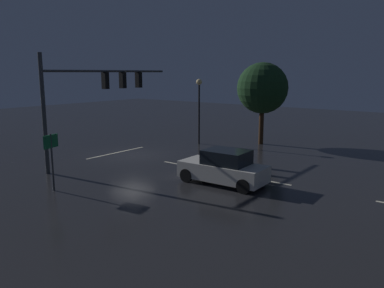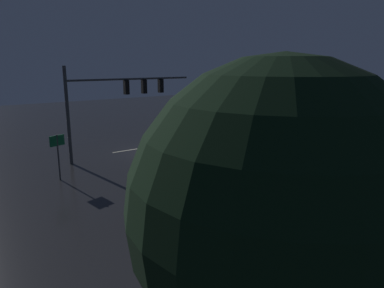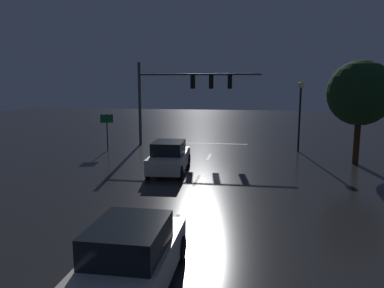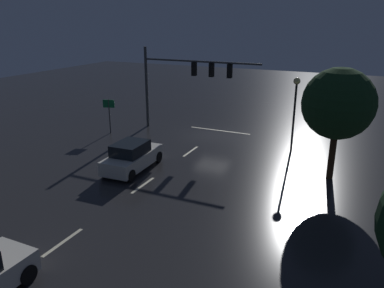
{
  "view_description": "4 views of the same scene",
  "coord_description": "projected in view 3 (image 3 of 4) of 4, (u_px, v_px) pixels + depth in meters",
  "views": [
    {
      "loc": [
        17.08,
        18.12,
        5.39
      ],
      "look_at": [
        0.41,
        5.32,
        1.44
      ],
      "focal_mm": 35.68,
      "sensor_mm": 36.0,
      "label": 1
    },
    {
      "loc": [
        12.62,
        22.85,
        6.57
      ],
      "look_at": [
        0.28,
        5.65,
        1.71
      ],
      "focal_mm": 33.03,
      "sensor_mm": 36.0,
      "label": 2
    },
    {
      "loc": [
        -2.43,
        27.68,
        4.81
      ],
      "look_at": [
        0.82,
        6.09,
        1.19
      ],
      "focal_mm": 34.36,
      "sensor_mm": 36.0,
      "label": 3
    },
    {
      "loc": [
        -10.22,
        25.72,
        8.5
      ],
      "look_at": [
        -0.86,
        5.61,
        1.13
      ],
      "focal_mm": 35.47,
      "sensor_mm": 36.0,
      "label": 4
    }
  ],
  "objects": [
    {
      "name": "ground_plane",
      "position": [
        214.0,
        147.0,
        28.15
      ],
      "size": [
        80.0,
        80.0,
        0.0
      ],
      "primitive_type": "plane",
      "color": "#232326"
    },
    {
      "name": "car_approaching",
      "position": [
        169.0,
        157.0,
        20.17
      ],
      "size": [
        2.03,
        4.42,
        1.7
      ],
      "color": "silver",
      "rests_on": "ground_plane"
    },
    {
      "name": "lane_dash_far",
      "position": [
        209.0,
        157.0,
        24.25
      ],
      "size": [
        0.16,
        2.2,
        0.01
      ],
      "primitive_type": "cube",
      "rotation": [
        0.0,
        0.0,
        1.57
      ],
      "color": "beige",
      "rests_on": "ground_plane"
    },
    {
      "name": "tree_left_near",
      "position": [
        360.0,
        93.0,
        21.47
      ],
      "size": [
        3.81,
        3.81,
        6.16
      ],
      "color": "#382314",
      "rests_on": "ground_plane"
    },
    {
      "name": "street_lamp_left_kerb",
      "position": [
        300.0,
        103.0,
        25.71
      ],
      "size": [
        0.44,
        0.44,
        4.92
      ],
      "color": "black",
      "rests_on": "ground_plane"
    },
    {
      "name": "lane_dash_mid",
      "position": [
        197.0,
        180.0,
        18.39
      ],
      "size": [
        0.16,
        2.2,
        0.01
      ],
      "primitive_type": "cube",
      "rotation": [
        0.0,
        0.0,
        1.57
      ],
      "color": "beige",
      "rests_on": "ground_plane"
    },
    {
      "name": "stop_bar",
      "position": [
        216.0,
        144.0,
        29.62
      ],
      "size": [
        5.0,
        0.16,
        0.01
      ],
      "primitive_type": "cube",
      "color": "beige",
      "rests_on": "ground_plane"
    },
    {
      "name": "traffic_signal_assembly",
      "position": [
        184.0,
        88.0,
        28.09
      ],
      "size": [
        9.47,
        0.47,
        6.42
      ],
      "color": "#383A3D",
      "rests_on": "ground_plane"
    },
    {
      "name": "lane_dash_near",
      "position": [
        173.0,
        226.0,
        12.54
      ],
      "size": [
        0.16,
        2.2,
        0.01
      ],
      "primitive_type": "cube",
      "rotation": [
        0.0,
        0.0,
        1.57
      ],
      "color": "beige",
      "rests_on": "ground_plane"
    },
    {
      "name": "car_distant",
      "position": [
        131.0,
        258.0,
        8.51
      ],
      "size": [
        1.94,
        4.38,
        1.7
      ],
      "color": "silver",
      "rests_on": "ground_plane"
    },
    {
      "name": "route_sign",
      "position": [
        107.0,
        124.0,
        26.31
      ],
      "size": [
        0.88,
        0.32,
        2.67
      ],
      "color": "#383A3D",
      "rests_on": "ground_plane"
    }
  ]
}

